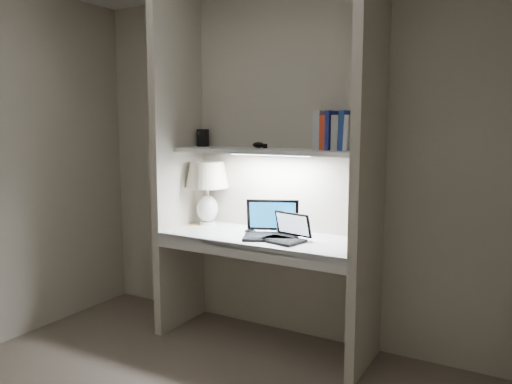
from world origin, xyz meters
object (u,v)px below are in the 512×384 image
Objects in this scene: laptop_netbook at (286,234)px; book_row at (334,132)px; laptop_main at (272,228)px; table_lamp at (207,182)px; speaker at (285,225)px.

laptop_netbook is 0.75m from book_row.
laptop_main is 0.15m from laptop_netbook.
laptop_netbook is at bearing -139.03° from book_row.
book_row reaches higher than laptop_main.
table_lamp reaches higher than laptop_main.
laptop_main is at bearing -158.35° from book_row.
laptop_main reaches higher than speaker.
laptop_netbook is at bearing -47.99° from laptop_main.
speaker is at bearing -1.96° from table_lamp.
table_lamp is at bearing 144.45° from laptop_main.
laptop_main is 3.40× the size of speaker.
speaker is (0.05, 0.11, 0.01)m from laptop_main.
table_lamp is at bearing 178.62° from laptop_netbook.
laptop_netbook is (0.76, -0.19, -0.29)m from table_lamp.
laptop_main is at bearing -11.57° from table_lamp.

